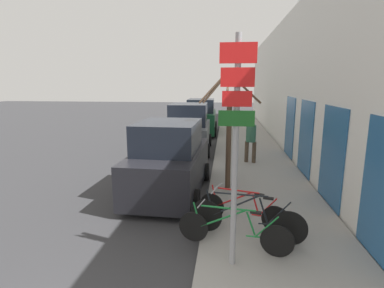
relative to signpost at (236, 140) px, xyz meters
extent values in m
plane|color=#333335|center=(-1.64, 8.13, -2.38)|extent=(80.00, 80.00, 0.00)
cube|color=gray|center=(0.96, 10.93, -2.30)|extent=(3.20, 32.00, 0.15)
cube|color=silver|center=(2.71, 10.93, 0.87)|extent=(0.20, 32.00, 6.50)
cube|color=#26598C|center=(2.59, 3.10, -0.95)|extent=(0.03, 1.68, 2.56)
cube|color=#26598C|center=(2.59, 5.79, -0.95)|extent=(0.03, 1.68, 2.56)
cube|color=#26598C|center=(2.59, 8.48, -0.95)|extent=(0.03, 1.68, 2.56)
cylinder|color=#939399|center=(0.00, 0.01, -0.28)|extent=(0.10, 0.10, 3.90)
cube|color=red|center=(0.00, -0.05, 1.36)|extent=(0.57, 0.02, 0.31)
cube|color=red|center=(0.00, -0.05, 1.00)|extent=(0.53, 0.02, 0.30)
cube|color=red|center=(0.00, -0.05, 0.67)|extent=(0.47, 0.02, 0.25)
cube|color=#19591E|center=(0.00, -0.05, 0.36)|extent=(0.57, 0.02, 0.25)
cylinder|color=black|center=(-0.77, 0.70, -1.92)|extent=(0.61, 0.18, 0.62)
cylinder|color=black|center=(0.81, 0.32, -1.92)|extent=(0.61, 0.18, 0.62)
cylinder|color=#197233|center=(-0.17, 0.56, -1.63)|extent=(0.89, 0.25, 0.51)
cylinder|color=#197233|center=(-0.09, 0.54, -1.42)|extent=(1.04, 0.28, 0.08)
cylinder|color=#197233|center=(0.34, 0.43, -1.66)|extent=(0.20, 0.08, 0.44)
cylinder|color=#197233|center=(0.54, 0.38, -1.90)|extent=(0.56, 0.16, 0.07)
cylinder|color=#197233|center=(0.62, 0.36, -1.68)|extent=(0.42, 0.13, 0.50)
cylinder|color=#197233|center=(-0.69, 0.68, -1.66)|extent=(0.20, 0.08, 0.53)
cube|color=black|center=(0.42, 0.41, -1.42)|extent=(0.21, 0.12, 0.04)
cylinder|color=#99999E|center=(-0.61, 0.66, -1.40)|extent=(0.13, 0.43, 0.02)
cylinder|color=black|center=(-0.54, 1.16, -1.88)|extent=(0.69, 0.19, 0.70)
cylinder|color=black|center=(1.12, 0.77, -1.88)|extent=(0.69, 0.19, 0.70)
cylinder|color=black|center=(0.08, 1.01, -1.55)|extent=(0.94, 0.25, 0.58)
cylinder|color=black|center=(0.16, 0.99, -1.31)|extent=(1.09, 0.29, 0.09)
cylinder|color=black|center=(0.62, 0.89, -1.58)|extent=(0.21, 0.08, 0.50)
cylinder|color=black|center=(0.83, 0.84, -1.85)|extent=(0.59, 0.16, 0.08)
cylinder|color=black|center=(0.91, 0.82, -1.60)|extent=(0.44, 0.13, 0.56)
cylinder|color=black|center=(-0.46, 1.14, -1.58)|extent=(0.20, 0.08, 0.61)
cube|color=black|center=(0.70, 0.87, -1.31)|extent=(0.21, 0.12, 0.04)
cylinder|color=#99999E|center=(-0.38, 1.12, -1.28)|extent=(0.12, 0.43, 0.02)
cylinder|color=black|center=(-0.45, 1.80, -1.92)|extent=(0.57, 0.27, 0.61)
cylinder|color=black|center=(0.93, 1.22, -1.92)|extent=(0.57, 0.27, 0.61)
cylinder|color=red|center=(0.07, 1.58, -1.64)|extent=(0.79, 0.36, 0.50)
cylinder|color=red|center=(0.14, 1.55, -1.43)|extent=(0.91, 0.41, 0.08)
cylinder|color=red|center=(0.51, 1.39, -1.66)|extent=(0.18, 0.10, 0.44)
cylinder|color=red|center=(0.69, 1.32, -1.90)|extent=(0.49, 0.23, 0.07)
cylinder|color=red|center=(0.76, 1.29, -1.69)|extent=(0.38, 0.18, 0.49)
cylinder|color=red|center=(-0.38, 1.77, -1.66)|extent=(0.18, 0.10, 0.53)
cube|color=black|center=(0.58, 1.36, -1.43)|extent=(0.22, 0.15, 0.04)
cylinder|color=#99999E|center=(-0.31, 1.74, -1.40)|extent=(0.19, 0.41, 0.02)
cube|color=black|center=(-1.82, 3.78, -1.63)|extent=(2.04, 4.25, 1.17)
cube|color=black|center=(-1.83, 3.61, -0.61)|extent=(1.78, 2.24, 0.86)
cylinder|color=black|center=(-2.72, 5.11, -2.08)|extent=(0.24, 0.61, 0.60)
cylinder|color=black|center=(-0.83, 5.04, -2.08)|extent=(0.24, 0.61, 0.60)
cylinder|color=black|center=(-2.81, 2.51, -2.08)|extent=(0.24, 0.61, 0.60)
cylinder|color=black|center=(-0.92, 2.44, -2.08)|extent=(0.24, 0.61, 0.60)
cube|color=#51565B|center=(-1.95, 9.48, -1.61)|extent=(2.00, 4.18, 1.17)
cube|color=black|center=(-1.95, 9.32, -0.53)|extent=(1.76, 2.19, 1.00)
cylinder|color=black|center=(-2.93, 10.74, -2.05)|extent=(0.24, 0.66, 0.66)
cylinder|color=black|center=(-1.04, 10.79, -2.05)|extent=(0.24, 0.66, 0.66)
cylinder|color=black|center=(-2.86, 8.18, -2.05)|extent=(0.24, 0.66, 0.66)
cylinder|color=black|center=(-0.97, 8.23, -2.05)|extent=(0.24, 0.66, 0.66)
cube|color=#144728|center=(-1.81, 14.85, -1.56)|extent=(1.94, 4.54, 1.27)
cube|color=black|center=(-1.80, 14.67, -0.50)|extent=(1.71, 2.38, 0.84)
cylinder|color=black|center=(-2.76, 16.22, -2.05)|extent=(0.24, 0.66, 0.65)
cylinder|color=black|center=(-0.93, 16.26, -2.05)|extent=(0.24, 0.66, 0.65)
cylinder|color=black|center=(-2.69, 13.43, -2.05)|extent=(0.24, 0.66, 0.65)
cylinder|color=black|center=(-0.86, 13.48, -2.05)|extent=(0.24, 0.66, 0.65)
cylinder|color=#4C3D2D|center=(0.98, 7.07, -1.80)|extent=(0.16, 0.16, 0.85)
cylinder|color=#4C3D2D|center=(0.69, 7.14, -1.80)|extent=(0.16, 0.16, 0.85)
cylinder|color=#33664C|center=(0.83, 7.11, -1.04)|extent=(0.39, 0.39, 0.67)
sphere|color=tan|center=(0.83, 7.11, -0.59)|extent=(0.23, 0.23, 0.23)
cylinder|color=#4C3828|center=(-0.07, 3.95, -0.93)|extent=(0.15, 0.15, 2.59)
cylinder|color=#4C3828|center=(-0.45, 3.87, 0.82)|extent=(0.82, 0.23, 0.96)
cylinder|color=#4C3828|center=(-0.50, 3.83, 0.83)|extent=(0.92, 0.31, 0.99)
cylinder|color=#4C3828|center=(-0.13, 3.38, 0.84)|extent=(0.18, 1.19, 1.01)
cylinder|color=#4C3828|center=(0.36, 3.89, 0.76)|extent=(0.92, 0.19, 0.85)
camera|label=1|loc=(-0.16, -4.83, 0.91)|focal=28.00mm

